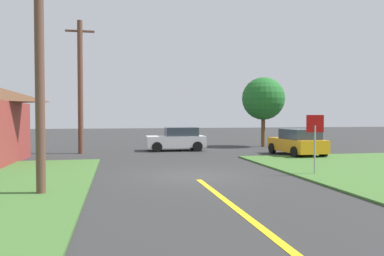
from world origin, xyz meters
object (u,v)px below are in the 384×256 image
object	(u,v)px
utility_pole_near	(39,46)
oak_tree_left	(263,99)
car_approaching_junction	(177,139)
car_on_crossroad	(297,142)
stop_sign	(315,133)
utility_pole_mid	(80,86)

from	to	relation	value
utility_pole_near	oak_tree_left	size ratio (longest dim) A/B	1.60
car_approaching_junction	car_on_crossroad	bearing A→B (deg)	145.67
utility_pole_near	car_approaching_junction	bearing A→B (deg)	65.12
car_on_crossroad	utility_pole_near	world-z (taller)	utility_pole_near
stop_sign	utility_pole_near	bearing A→B (deg)	20.13
utility_pole_mid	stop_sign	bearing A→B (deg)	-47.59
stop_sign	car_approaching_junction	bearing A→B (deg)	-62.96
utility_pole_mid	utility_pole_near	bearing A→B (deg)	-89.97
stop_sign	oak_tree_left	world-z (taller)	oak_tree_left
oak_tree_left	utility_pole_near	bearing A→B (deg)	-130.81
car_on_crossroad	stop_sign	bearing A→B (deg)	154.88
utility_pole_near	utility_pole_mid	world-z (taller)	utility_pole_near
utility_pole_mid	car_on_crossroad	bearing A→B (deg)	-16.83
stop_sign	oak_tree_left	size ratio (longest dim) A/B	0.45
utility_pole_near	utility_pole_mid	distance (m)	12.90
car_on_crossroad	oak_tree_left	world-z (taller)	oak_tree_left
utility_pole_mid	oak_tree_left	xyz separation A→B (m)	(13.51, 2.74, -0.56)
car_approaching_junction	utility_pole_mid	size ratio (longest dim) A/B	0.48
utility_pole_mid	car_approaching_junction	bearing A→B (deg)	7.26
car_approaching_junction	utility_pole_near	world-z (taller)	utility_pole_near
car_on_crossroad	utility_pole_near	bearing A→B (deg)	121.77
car_on_crossroad	utility_pole_near	size ratio (longest dim) A/B	0.48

